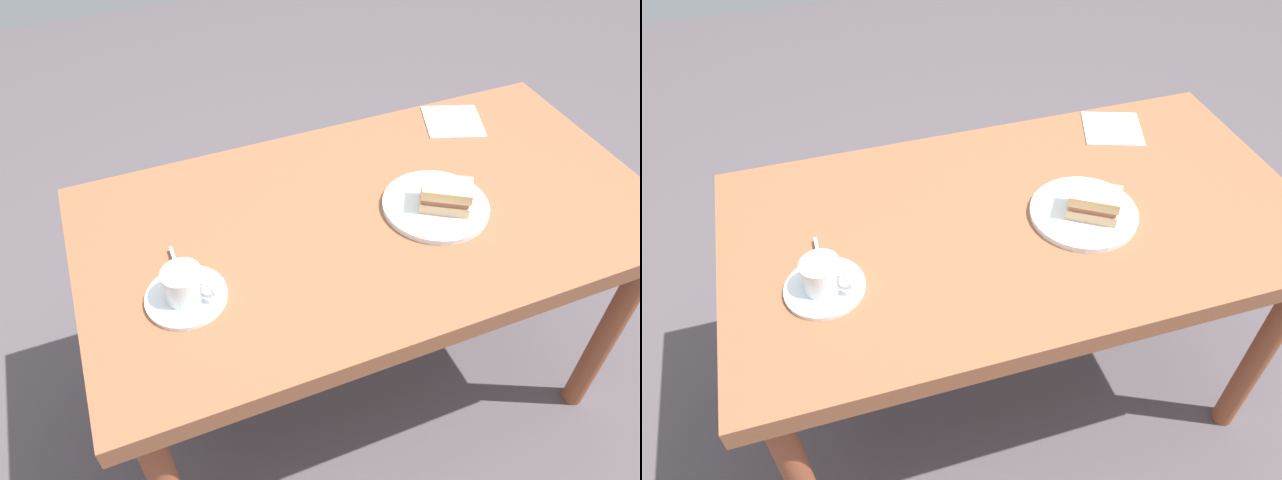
% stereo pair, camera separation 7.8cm
% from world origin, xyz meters
% --- Properties ---
extents(ground_plane, '(6.00, 6.00, 0.00)m').
position_xyz_m(ground_plane, '(0.00, 0.00, 0.00)').
color(ground_plane, '#50484D').
extents(dining_table, '(1.31, 0.71, 0.72)m').
position_xyz_m(dining_table, '(0.00, 0.00, 0.64)').
color(dining_table, brown).
rests_on(dining_table, ground_plane).
extents(sandwich_plate, '(0.24, 0.24, 0.01)m').
position_xyz_m(sandwich_plate, '(0.14, -0.04, 0.73)').
color(sandwich_plate, white).
rests_on(sandwich_plate, dining_table).
extents(sandwich_front, '(0.13, 0.12, 0.06)m').
position_xyz_m(sandwich_front, '(0.15, -0.05, 0.77)').
color(sandwich_front, '#DDB180').
rests_on(sandwich_front, sandwich_plate).
extents(coffee_saucer, '(0.16, 0.16, 0.01)m').
position_xyz_m(coffee_saucer, '(-0.45, -0.09, 0.73)').
color(coffee_saucer, white).
rests_on(coffee_saucer, dining_table).
extents(coffee_cup, '(0.10, 0.09, 0.07)m').
position_xyz_m(coffee_cup, '(-0.45, -0.09, 0.77)').
color(coffee_cup, white).
rests_on(coffee_cup, coffee_saucer).
extents(spoon, '(0.02, 0.10, 0.01)m').
position_xyz_m(spoon, '(-0.45, -0.01, 0.73)').
color(spoon, silver).
rests_on(spoon, coffee_saucer).
extents(napkin, '(0.19, 0.19, 0.00)m').
position_xyz_m(napkin, '(0.36, 0.25, 0.72)').
color(napkin, white).
rests_on(napkin, dining_table).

